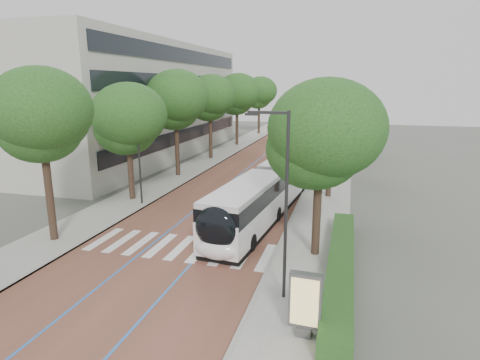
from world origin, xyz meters
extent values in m
plane|color=#51544C|center=(0.00, 0.00, 0.00)|extent=(160.00, 160.00, 0.00)
cube|color=brown|center=(0.00, 40.00, 0.01)|extent=(11.00, 140.00, 0.02)
cube|color=gray|center=(-7.50, 40.00, 0.06)|extent=(4.00, 140.00, 0.12)
cube|color=gray|center=(7.50, 40.00, 0.06)|extent=(4.00, 140.00, 0.12)
cube|color=gray|center=(-5.60, 40.00, 0.06)|extent=(0.20, 140.00, 0.14)
cube|color=gray|center=(5.60, 40.00, 0.06)|extent=(0.20, 140.00, 0.14)
cube|color=silver|center=(-4.80, 1.00, 0.03)|extent=(0.55, 3.60, 0.01)
cube|color=silver|center=(-3.55, 1.00, 0.03)|extent=(0.55, 3.60, 0.01)
cube|color=silver|center=(-2.30, 1.00, 0.03)|extent=(0.55, 3.60, 0.01)
cube|color=silver|center=(-1.05, 1.00, 0.03)|extent=(0.55, 3.60, 0.01)
cube|color=silver|center=(0.20, 1.00, 0.03)|extent=(0.55, 3.60, 0.01)
cube|color=silver|center=(1.45, 1.00, 0.03)|extent=(0.55, 3.60, 0.01)
cube|color=silver|center=(2.70, 1.00, 0.03)|extent=(0.55, 3.60, 0.01)
cube|color=silver|center=(3.95, 1.00, 0.03)|extent=(0.55, 3.60, 0.01)
cube|color=silver|center=(5.20, 1.00, 0.03)|extent=(0.55, 3.60, 0.01)
cube|color=blue|center=(-1.60, 40.00, 0.02)|extent=(0.12, 126.00, 0.01)
cube|color=blue|center=(1.60, 40.00, 0.02)|extent=(0.12, 126.00, 0.01)
cube|color=#A6A499|center=(-19.50, 28.00, 7.00)|extent=(18.00, 40.00, 14.00)
cube|color=black|center=(-10.45, 28.00, 3.00)|extent=(0.12, 38.00, 1.60)
cube|color=black|center=(-10.45, 28.00, 6.20)|extent=(0.12, 38.00, 1.60)
cube|color=black|center=(-10.45, 28.00, 9.40)|extent=(0.12, 38.00, 1.60)
cube|color=black|center=(-10.45, 28.00, 12.40)|extent=(0.12, 38.00, 1.60)
cube|color=#204718|center=(9.10, 0.00, 0.52)|extent=(1.20, 14.00, 0.80)
cylinder|color=#29292B|center=(6.80, -3.00, 4.12)|extent=(0.14, 0.14, 8.00)
cube|color=#29292B|center=(6.00, -3.00, 8.02)|extent=(1.70, 0.12, 0.12)
cube|color=#29292B|center=(5.30, -3.00, 7.94)|extent=(0.50, 0.20, 0.10)
cylinder|color=#29292B|center=(6.80, 22.00, 4.12)|extent=(0.14, 0.14, 8.00)
cube|color=#29292B|center=(6.00, 22.00, 8.02)|extent=(1.70, 0.12, 0.12)
cube|color=#29292B|center=(5.30, 22.00, 7.94)|extent=(0.50, 0.20, 0.10)
cylinder|color=#29292B|center=(-6.10, 8.00, 4.12)|extent=(0.14, 0.14, 8.00)
cylinder|color=black|center=(-7.50, 0.00, 2.55)|extent=(0.44, 0.44, 5.10)
ellipsoid|color=#194516|center=(-7.50, 0.00, 7.18)|extent=(5.47, 5.47, 4.65)
cylinder|color=black|center=(-7.50, 9.00, 2.21)|extent=(0.44, 0.44, 4.43)
ellipsoid|color=#194516|center=(-7.50, 9.00, 6.24)|extent=(5.78, 5.78, 4.91)
cylinder|color=black|center=(-7.50, 18.00, 2.61)|extent=(0.44, 0.44, 5.22)
ellipsoid|color=#194516|center=(-7.50, 18.00, 7.35)|extent=(6.11, 6.11, 5.19)
cylinder|color=black|center=(-7.50, 28.00, 2.57)|extent=(0.44, 0.44, 5.14)
ellipsoid|color=#194516|center=(-7.50, 28.00, 7.24)|extent=(5.78, 5.78, 4.92)
cylinder|color=black|center=(-7.50, 40.00, 2.62)|extent=(0.44, 0.44, 5.24)
ellipsoid|color=#194516|center=(-7.50, 40.00, 7.38)|extent=(6.49, 6.49, 5.52)
cylinder|color=black|center=(-7.50, 55.00, 2.60)|extent=(0.44, 0.44, 5.20)
ellipsoid|color=#194516|center=(-7.50, 55.00, 7.33)|extent=(6.09, 6.09, 5.18)
cylinder|color=black|center=(7.70, 2.00, 2.25)|extent=(0.44, 0.44, 4.51)
ellipsoid|color=#194516|center=(7.70, 2.00, 6.35)|extent=(5.94, 5.94, 5.05)
cylinder|color=black|center=(7.70, 14.00, 2.02)|extent=(0.44, 0.44, 4.04)
ellipsoid|color=#194516|center=(7.70, 14.00, 5.69)|extent=(4.99, 4.99, 4.24)
cylinder|color=black|center=(7.70, 28.00, 2.25)|extent=(0.44, 0.44, 4.50)
ellipsoid|color=#194516|center=(7.70, 28.00, 6.35)|extent=(5.73, 5.73, 4.87)
cylinder|color=black|center=(7.70, 44.00, 2.08)|extent=(0.44, 0.44, 4.16)
ellipsoid|color=#194516|center=(7.70, 44.00, 5.87)|extent=(5.34, 5.34, 4.54)
cylinder|color=black|center=(3.77, 9.14, 1.77)|extent=(2.37, 1.11, 2.30)
cube|color=silver|center=(3.30, 4.04, 1.26)|extent=(3.35, 9.55, 1.82)
cube|color=black|center=(3.30, 4.04, 2.40)|extent=(3.37, 9.37, 0.97)
cube|color=#BBBBBD|center=(3.30, 4.04, 3.04)|extent=(3.28, 9.36, 0.31)
cube|color=black|center=(3.30, 4.04, 0.17)|extent=(3.26, 9.17, 0.35)
cube|color=silver|center=(4.16, 13.45, 1.26)|extent=(3.20, 7.94, 1.82)
cube|color=black|center=(4.16, 13.45, 2.40)|extent=(3.23, 7.79, 0.97)
cube|color=#BBBBBD|center=(4.16, 13.45, 3.04)|extent=(3.14, 7.78, 0.31)
cube|color=black|center=(4.16, 13.45, 0.17)|extent=(3.12, 7.62, 0.35)
ellipsoid|color=black|center=(2.88, -0.48, 2.00)|extent=(2.44, 1.31, 2.28)
ellipsoid|color=silver|center=(2.88, -0.53, 0.86)|extent=(2.43, 1.21, 1.14)
cylinder|color=black|center=(1.96, 1.87, 0.50)|extent=(0.39, 1.02, 1.00)
cylinder|color=black|center=(4.21, 1.66, 0.50)|extent=(0.39, 1.02, 1.00)
cylinder|color=black|center=(3.19, 15.21, 0.50)|extent=(0.39, 1.02, 1.00)
cylinder|color=black|center=(5.44, 15.00, 0.50)|extent=(0.39, 1.02, 1.00)
cylinder|color=black|center=(2.45, 7.21, 0.50)|extent=(0.39, 1.02, 1.00)
cylinder|color=black|center=(4.70, 7.00, 0.50)|extent=(0.39, 1.02, 1.00)
cube|color=silver|center=(3.08, 24.21, 1.26)|extent=(2.62, 12.02, 1.82)
cube|color=black|center=(3.08, 24.21, 2.40)|extent=(2.66, 11.78, 0.97)
cube|color=#BBBBBD|center=(3.08, 24.21, 3.04)|extent=(2.57, 11.78, 0.31)
cube|color=black|center=(3.08, 24.21, 0.17)|extent=(2.56, 11.54, 0.35)
ellipsoid|color=black|center=(3.02, 18.36, 2.00)|extent=(2.36, 1.12, 2.28)
ellipsoid|color=silver|center=(3.02, 18.31, 0.86)|extent=(2.36, 1.02, 1.14)
cylinder|color=black|center=(1.91, 20.62, 0.50)|extent=(0.31, 1.00, 1.00)
cylinder|color=black|center=(4.17, 20.60, 0.50)|extent=(0.31, 1.00, 1.00)
cylinder|color=black|center=(1.98, 28.02, 0.50)|extent=(0.31, 1.00, 1.00)
cylinder|color=black|center=(4.24, 28.00, 0.50)|extent=(0.31, 1.00, 1.00)
cube|color=silver|center=(3.11, 38.11, 1.26)|extent=(3.31, 12.14, 1.82)
cube|color=black|center=(3.11, 38.11, 2.40)|extent=(3.34, 11.91, 0.97)
cube|color=#BBBBBD|center=(3.11, 38.11, 3.04)|extent=(3.25, 11.90, 0.31)
cube|color=black|center=(3.11, 38.11, 0.17)|extent=(3.23, 11.66, 0.35)
ellipsoid|color=black|center=(2.71, 32.27, 2.00)|extent=(2.42, 1.26, 2.28)
ellipsoid|color=silver|center=(2.71, 32.22, 0.86)|extent=(2.41, 1.16, 1.14)
cylinder|color=black|center=(1.74, 34.59, 0.50)|extent=(0.37, 1.02, 1.00)
cylinder|color=black|center=(4.00, 34.44, 0.50)|extent=(0.37, 1.02, 1.00)
cylinder|color=black|center=(2.25, 41.97, 0.50)|extent=(0.37, 1.02, 1.00)
cylinder|color=black|center=(4.50, 41.82, 0.50)|extent=(0.37, 1.02, 1.00)
cube|color=silver|center=(2.97, 50.17, 1.26)|extent=(2.55, 12.01, 1.82)
cube|color=black|center=(2.97, 50.17, 2.40)|extent=(2.59, 11.77, 0.97)
cube|color=#BBBBBD|center=(2.97, 50.17, 3.04)|extent=(2.50, 11.77, 0.31)
cube|color=black|center=(2.97, 50.17, 0.17)|extent=(2.50, 11.53, 0.35)
ellipsoid|color=black|center=(2.95, 44.32, 2.00)|extent=(2.35, 1.11, 2.28)
ellipsoid|color=silver|center=(2.95, 44.27, 0.86)|extent=(2.35, 1.01, 1.14)
cylinder|color=black|center=(1.83, 46.57, 0.50)|extent=(0.30, 1.00, 1.00)
cylinder|color=black|center=(4.09, 46.56, 0.50)|extent=(0.30, 1.00, 1.00)
cylinder|color=black|center=(1.86, 53.97, 0.50)|extent=(0.30, 1.00, 1.00)
cylinder|color=black|center=(4.12, 53.96, 0.50)|extent=(0.30, 1.00, 1.00)
cube|color=silver|center=(2.50, 63.82, 1.26)|extent=(3.04, 12.10, 1.82)
cube|color=black|center=(2.50, 63.82, 2.40)|extent=(3.07, 11.86, 0.97)
cube|color=#BBBBBD|center=(2.50, 63.82, 3.04)|extent=(2.98, 11.86, 0.31)
cube|color=black|center=(2.50, 63.82, 0.17)|extent=(2.97, 11.62, 0.35)
ellipsoid|color=black|center=(2.76, 57.97, 2.00)|extent=(2.40, 1.20, 2.28)
ellipsoid|color=silver|center=(2.77, 57.92, 0.86)|extent=(2.39, 1.10, 1.14)
cylinder|color=black|center=(1.53, 60.17, 0.50)|extent=(0.34, 1.01, 1.00)
cylinder|color=black|center=(3.79, 60.27, 0.50)|extent=(0.34, 1.01, 1.00)
cylinder|color=black|center=(1.20, 67.56, 0.50)|extent=(0.34, 1.01, 1.00)
cylinder|color=black|center=(3.46, 67.66, 0.50)|extent=(0.34, 1.01, 1.00)
cube|color=#59595B|center=(7.96, -5.51, 0.30)|extent=(0.57, 0.49, 0.37)
cube|color=#59595B|center=(7.96, -5.51, 1.53)|extent=(1.20, 0.38, 2.10)
cube|color=#DDC375|center=(7.95, -5.69, 1.53)|extent=(1.00, 0.07, 1.83)
camera|label=1|loc=(9.16, -18.69, 9.11)|focal=30.00mm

